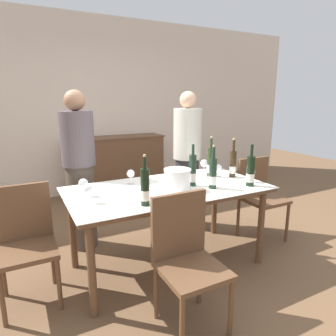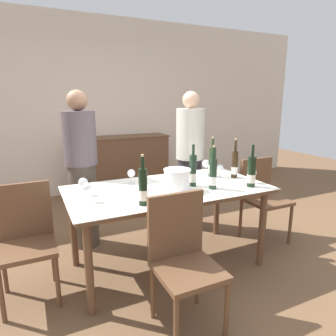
# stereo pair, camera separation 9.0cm
# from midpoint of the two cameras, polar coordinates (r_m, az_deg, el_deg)

# --- Properties ---
(ground_plane) EXTENTS (12.00, 12.00, 0.00)m
(ground_plane) POSITION_cam_midpoint_polar(r_m,az_deg,el_deg) (3.00, -0.90, -17.87)
(ground_plane) COLOR brown
(back_wall) EXTENTS (8.00, 0.10, 2.80)m
(back_wall) POSITION_cam_midpoint_polar(r_m,az_deg,el_deg) (5.10, -14.72, 11.14)
(back_wall) COLOR beige
(back_wall) RESTS_ON ground_plane
(sideboard_cabinet) EXTENTS (1.52, 0.46, 0.94)m
(sideboard_cabinet) POSITION_cam_midpoint_polar(r_m,az_deg,el_deg) (5.02, -10.07, 0.60)
(sideboard_cabinet) COLOR brown
(sideboard_cabinet) RESTS_ON ground_plane
(dining_table) EXTENTS (1.78, 0.92, 0.77)m
(dining_table) POSITION_cam_midpoint_polar(r_m,az_deg,el_deg) (2.71, -0.95, -5.22)
(dining_table) COLOR brown
(dining_table) RESTS_ON ground_plane
(ice_bucket) EXTENTS (0.24, 0.24, 0.19)m
(ice_bucket) POSITION_cam_midpoint_polar(r_m,az_deg,el_deg) (2.60, 0.81, -2.08)
(ice_bucket) COLOR white
(ice_bucket) RESTS_ON dining_table
(wine_bottle_0) EXTENTS (0.07, 0.07, 0.39)m
(wine_bottle_0) POSITION_cam_midpoint_polar(r_m,az_deg,el_deg) (2.23, -5.54, -3.81)
(wine_bottle_0) COLOR black
(wine_bottle_0) RESTS_ON dining_table
(wine_bottle_1) EXTENTS (0.07, 0.07, 0.38)m
(wine_bottle_1) POSITION_cam_midpoint_polar(r_m,az_deg,el_deg) (2.71, 3.77, -0.62)
(wine_bottle_1) COLOR #1E3323
(wine_bottle_1) RESTS_ON dining_table
(wine_bottle_2) EXTENTS (0.08, 0.08, 0.41)m
(wine_bottle_2) POSITION_cam_midpoint_polar(r_m,az_deg,el_deg) (3.06, 7.30, 0.98)
(wine_bottle_2) COLOR #28381E
(wine_bottle_2) RESTS_ON dining_table
(wine_bottle_3) EXTENTS (0.07, 0.07, 0.39)m
(wine_bottle_3) POSITION_cam_midpoint_polar(r_m,az_deg,el_deg) (2.65, 7.59, -1.10)
(wine_bottle_3) COLOR #1E3323
(wine_bottle_3) RESTS_ON dining_table
(wine_bottle_4) EXTENTS (0.07, 0.07, 0.39)m
(wine_bottle_4) POSITION_cam_midpoint_polar(r_m,az_deg,el_deg) (3.08, 11.43, 0.70)
(wine_bottle_4) COLOR #332314
(wine_bottle_4) RESTS_ON dining_table
(wine_bottle_5) EXTENTS (0.08, 0.08, 0.38)m
(wine_bottle_5) POSITION_cam_midpoint_polar(r_m,az_deg,el_deg) (2.80, 14.56, -0.71)
(wine_bottle_5) COLOR black
(wine_bottle_5) RESTS_ON dining_table
(wine_glass_0) EXTENTS (0.07, 0.07, 0.15)m
(wine_glass_0) POSITION_cam_midpoint_polar(r_m,az_deg,el_deg) (2.37, -16.01, -4.00)
(wine_glass_0) COLOR white
(wine_glass_0) RESTS_ON dining_table
(wine_glass_1) EXTENTS (0.07, 0.07, 0.13)m
(wine_glass_1) POSITION_cam_midpoint_polar(r_m,az_deg,el_deg) (3.06, 8.75, -0.03)
(wine_glass_1) COLOR white
(wine_glass_1) RESTS_ON dining_table
(wine_glass_2) EXTENTS (0.08, 0.08, 0.15)m
(wine_glass_2) POSITION_cam_midpoint_polar(r_m,az_deg,el_deg) (2.54, -16.81, -2.92)
(wine_glass_2) COLOR white
(wine_glass_2) RESTS_ON dining_table
(wine_glass_3) EXTENTS (0.07, 0.07, 0.14)m
(wine_glass_3) POSITION_cam_midpoint_polar(r_m,az_deg,el_deg) (2.80, -8.05, -1.15)
(wine_glass_3) COLOR white
(wine_glass_3) RESTS_ON dining_table
(wine_glass_4) EXTENTS (0.08, 0.08, 0.15)m
(wine_glass_4) POSITION_cam_midpoint_polar(r_m,az_deg,el_deg) (3.18, 6.11, 0.79)
(wine_glass_4) COLOR white
(wine_glass_4) RESTS_ON dining_table
(wine_glass_5) EXTENTS (0.08, 0.08, 0.14)m
(wine_glass_5) POSITION_cam_midpoint_polar(r_m,az_deg,el_deg) (2.93, 14.67, -0.79)
(wine_glass_5) COLOR white
(wine_glass_5) RESTS_ON dining_table
(chair_right_end) EXTENTS (0.42, 0.42, 0.90)m
(chair_right_end) POSITION_cam_midpoint_polar(r_m,az_deg,el_deg) (3.49, 16.19, -4.42)
(chair_right_end) COLOR brown
(chair_right_end) RESTS_ON ground_plane
(chair_left_end) EXTENTS (0.42, 0.42, 0.90)m
(chair_left_end) POSITION_cam_midpoint_polar(r_m,az_deg,el_deg) (2.60, -26.46, -11.64)
(chair_left_end) COLOR brown
(chair_left_end) RESTS_ON ground_plane
(chair_near_front) EXTENTS (0.42, 0.42, 0.92)m
(chair_near_front) POSITION_cam_midpoint_polar(r_m,az_deg,el_deg) (2.13, 2.22, -15.81)
(chair_near_front) COLOR brown
(chair_near_front) RESTS_ON ground_plane
(person_host) EXTENTS (0.33, 0.33, 1.63)m
(person_host) POSITION_cam_midpoint_polar(r_m,az_deg,el_deg) (3.18, -17.27, -0.71)
(person_host) COLOR #51473D
(person_host) RESTS_ON ground_plane
(person_guest_left) EXTENTS (0.33, 0.33, 1.62)m
(person_guest_left) POSITION_cam_midpoint_polar(r_m,az_deg,el_deg) (3.58, 2.94, 1.32)
(person_guest_left) COLOR #2D2D33
(person_guest_left) RESTS_ON ground_plane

